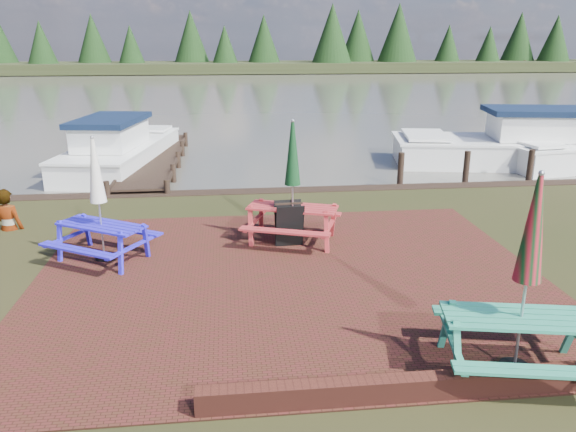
# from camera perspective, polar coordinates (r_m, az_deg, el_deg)

# --- Properties ---
(ground) EXTENTS (120.00, 120.00, 0.00)m
(ground) POSITION_cam_1_polar(r_m,az_deg,el_deg) (9.11, 0.94, -8.95)
(ground) COLOR black
(ground) RESTS_ON ground
(paving) EXTENTS (9.00, 7.50, 0.02)m
(paving) POSITION_cam_1_polar(r_m,az_deg,el_deg) (10.01, 0.22, -6.35)
(paving) COLOR #3C1D13
(paving) RESTS_ON ground
(brick_wall) EXTENTS (6.21, 1.79, 0.30)m
(brick_wall) POSITION_cam_1_polar(r_m,az_deg,el_deg) (7.60, 20.28, -14.73)
(brick_wall) COLOR #4C1E16
(brick_wall) RESTS_ON ground
(water) EXTENTS (120.00, 60.00, 0.02)m
(water) POSITION_cam_1_polar(r_m,az_deg,el_deg) (45.28, -5.08, 12.44)
(water) COLOR #4C4A41
(water) RESTS_ON ground
(far_treeline) EXTENTS (120.00, 10.00, 8.10)m
(far_treeline) POSITION_cam_1_polar(r_m,az_deg,el_deg) (74.09, -5.75, 16.97)
(far_treeline) COLOR black
(far_treeline) RESTS_ON ground
(picnic_table_teal) EXTENTS (2.17, 2.01, 2.61)m
(picnic_table_teal) POSITION_cam_1_polar(r_m,az_deg,el_deg) (7.57, 22.73, -8.56)
(picnic_table_teal) COLOR #2A896D
(picnic_table_teal) RESTS_ON ground
(picnic_table_red) EXTENTS (2.26, 2.14, 2.53)m
(picnic_table_red) POSITION_cam_1_polar(r_m,az_deg,el_deg) (11.50, 0.46, 1.53)
(picnic_table_red) COLOR #AA2B2E
(picnic_table_red) RESTS_ON ground
(picnic_table_blue) EXTENTS (2.25, 2.18, 2.37)m
(picnic_table_blue) POSITION_cam_1_polar(r_m,az_deg,el_deg) (11.13, -18.51, -0.26)
(picnic_table_blue) COLOR #271DDA
(picnic_table_blue) RESTS_ON ground
(chalkboard) EXTENTS (0.58, 0.57, 0.91)m
(chalkboard) POSITION_cam_1_polar(r_m,az_deg,el_deg) (11.41, 0.10, -0.80)
(chalkboard) COLOR black
(chalkboard) RESTS_ON ground
(jetty) EXTENTS (1.76, 9.08, 1.00)m
(jetty) POSITION_cam_1_polar(r_m,az_deg,el_deg) (19.91, -13.33, 5.70)
(jetty) COLOR black
(jetty) RESTS_ON ground
(boat_jetty) EXTENTS (3.47, 7.16, 1.99)m
(boat_jetty) POSITION_cam_1_polar(r_m,az_deg,el_deg) (20.04, -16.74, 6.33)
(boat_jetty) COLOR white
(boat_jetty) RESTS_ON ground
(boat_near) EXTENTS (8.42, 4.22, 2.18)m
(boat_near) POSITION_cam_1_polar(r_m,az_deg,el_deg) (21.23, 22.26, 6.51)
(boat_near) COLOR white
(boat_near) RESTS_ON ground
(person) EXTENTS (0.73, 0.53, 1.84)m
(person) POSITION_cam_1_polar(r_m,az_deg,el_deg) (13.73, -27.00, 2.41)
(person) COLOR gray
(person) RESTS_ON ground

